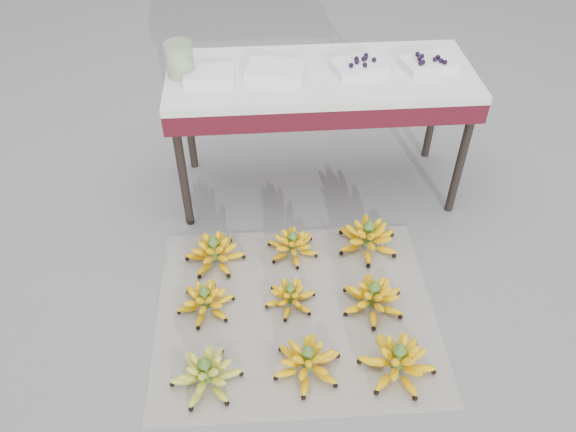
{
  "coord_description": "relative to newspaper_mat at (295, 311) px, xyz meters",
  "views": [
    {
      "loc": [
        -0.23,
        -1.54,
        2.04
      ],
      "look_at": [
        -0.09,
        0.37,
        0.29
      ],
      "focal_mm": 35.0,
      "sensor_mm": 36.0,
      "label": 1
    }
  ],
  "objects": [
    {
      "name": "bunch_mid_center",
      "position": [
        -0.02,
        0.05,
        0.05
      ],
      "size": [
        0.28,
        0.28,
        0.14
      ],
      "rotation": [
        0.0,
        0.0,
        -0.27
      ],
      "color": "#FFD100",
      "rests_on": "newspaper_mat"
    },
    {
      "name": "glass_jar",
      "position": [
        -0.48,
        0.9,
        0.8
      ],
      "size": [
        0.15,
        0.15,
        0.17
      ],
      "primitive_type": "cylinder",
      "rotation": [
        0.0,
        0.0,
        -0.13
      ],
      "color": "beige",
      "rests_on": "vendor_table"
    },
    {
      "name": "bunch_front_right",
      "position": [
        0.39,
        -0.34,
        0.07
      ],
      "size": [
        0.38,
        0.38,
        0.19
      ],
      "rotation": [
        0.0,
        0.0,
        -0.29
      ],
      "color": "#FFD100",
      "rests_on": "newspaper_mat"
    },
    {
      "name": "vendor_table",
      "position": [
        0.19,
        0.88,
        0.63
      ],
      "size": [
        1.5,
        0.6,
        0.72
      ],
      "color": "black",
      "rests_on": "ground"
    },
    {
      "name": "bunch_mid_right",
      "position": [
        0.35,
        0.0,
        0.06
      ],
      "size": [
        0.37,
        0.37,
        0.18
      ],
      "rotation": [
        0.0,
        0.0,
        0.37
      ],
      "color": "#FFD100",
      "rests_on": "newspaper_mat"
    },
    {
      "name": "tray_far_right",
      "position": [
        0.72,
        0.89,
        0.74
      ],
      "size": [
        0.28,
        0.23,
        0.06
      ],
      "color": "silver",
      "rests_on": "vendor_table"
    },
    {
      "name": "bunch_back_left",
      "position": [
        -0.37,
        0.34,
        0.06
      ],
      "size": [
        0.36,
        0.36,
        0.17
      ],
      "rotation": [
        0.0,
        0.0,
        -0.33
      ],
      "color": "#FFD100",
      "rests_on": "newspaper_mat"
    },
    {
      "name": "bunch_front_center",
      "position": [
        0.02,
        -0.31,
        0.06
      ],
      "size": [
        0.29,
        0.29,
        0.17
      ],
      "rotation": [
        0.0,
        0.0,
        0.03
      ],
      "color": "#FFD100",
      "rests_on": "newspaper_mat"
    },
    {
      "name": "bunch_front_left",
      "position": [
        -0.39,
        -0.33,
        0.06
      ],
      "size": [
        0.32,
        0.32,
        0.17
      ],
      "rotation": [
        0.0,
        0.0,
        -0.14
      ],
      "color": "#8FA833",
      "rests_on": "newspaper_mat"
    },
    {
      "name": "tray_left",
      "position": [
        -0.03,
        0.87,
        0.74
      ],
      "size": [
        0.31,
        0.25,
        0.04
      ],
      "color": "silver",
      "rests_on": "vendor_table"
    },
    {
      "name": "tray_right",
      "position": [
        0.38,
        0.88,
        0.74
      ],
      "size": [
        0.29,
        0.23,
        0.06
      ],
      "color": "silver",
      "rests_on": "vendor_table"
    },
    {
      "name": "bunch_mid_left",
      "position": [
        -0.4,
        0.05,
        0.06
      ],
      "size": [
        0.28,
        0.28,
        0.16
      ],
      "rotation": [
        0.0,
        0.0,
        -0.11
      ],
      "color": "#FFD100",
      "rests_on": "newspaper_mat"
    },
    {
      "name": "bunch_back_center",
      "position": [
        0.02,
        0.37,
        0.05
      ],
      "size": [
        0.28,
        0.28,
        0.15
      ],
      "rotation": [
        0.0,
        0.0,
        0.12
      ],
      "color": "#FFD100",
      "rests_on": "newspaper_mat"
    },
    {
      "name": "bunch_back_right",
      "position": [
        0.39,
        0.38,
        0.07
      ],
      "size": [
        0.39,
        0.39,
        0.19
      ],
      "rotation": [
        0.0,
        0.0,
        0.35
      ],
      "color": "#FFD100",
      "rests_on": "newspaper_mat"
    },
    {
      "name": "ground",
      "position": [
        0.08,
        -0.04,
        -0.0
      ],
      "size": [
        60.0,
        60.0,
        0.0
      ],
      "primitive_type": "plane",
      "color": "slate",
      "rests_on": "ground"
    },
    {
      "name": "newspaper_mat",
      "position": [
        0.0,
        0.0,
        0.0
      ],
      "size": [
        1.26,
        1.07,
        0.01
      ],
      "primitive_type": "cube",
      "rotation": [
        0.0,
        0.0,
        -0.01
      ],
      "color": "silver",
      "rests_on": "ground"
    },
    {
      "name": "tray_far_left",
      "position": [
        -0.34,
        0.86,
        0.74
      ],
      "size": [
        0.24,
        0.18,
        0.04
      ],
      "color": "silver",
      "rests_on": "vendor_table"
    }
  ]
}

